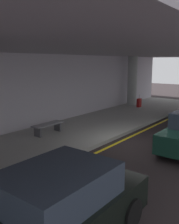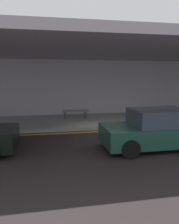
# 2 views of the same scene
# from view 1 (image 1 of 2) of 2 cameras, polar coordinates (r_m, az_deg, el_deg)

# --- Properties ---
(ground_plane) EXTENTS (60.00, 60.00, 0.00)m
(ground_plane) POSITION_cam_1_polar(r_m,az_deg,el_deg) (10.94, 10.14, -7.14)
(ground_plane) COLOR #282122
(sidewalk) EXTENTS (26.00, 4.20, 0.15)m
(sidewalk) POSITION_cam_1_polar(r_m,az_deg,el_deg) (12.58, -2.47, -4.19)
(sidewalk) COLOR #9C9D97
(sidewalk) RESTS_ON ground
(lane_stripe_yellow) EXTENTS (26.00, 0.14, 0.01)m
(lane_stripe_yellow) POSITION_cam_1_polar(r_m,az_deg,el_deg) (11.25, 7.03, -6.50)
(lane_stripe_yellow) COLOR yellow
(lane_stripe_yellow) RESTS_ON ground
(support_column_left_mid) EXTENTS (0.71, 0.71, 3.65)m
(support_column_left_mid) POSITION_cam_1_polar(r_m,az_deg,el_deg) (19.64, 9.51, 6.84)
(support_column_left_mid) COLOR #999E9B
(support_column_left_mid) RESTS_ON sidewalk
(ceiling_overhang) EXTENTS (28.00, 13.20, 0.30)m
(ceiling_overhang) POSITION_cam_1_polar(r_m,az_deg,el_deg) (11.82, -0.72, 13.82)
(ceiling_overhang) COLOR #9D96A1
(ceiling_overhang) RESTS_ON support_column_far_left
(terminal_back_wall) EXTENTS (26.00, 0.30, 3.80)m
(terminal_back_wall) POSITION_cam_1_polar(r_m,az_deg,el_deg) (13.77, -9.73, 4.74)
(terminal_back_wall) COLOR #B9B3BF
(terminal_back_wall) RESTS_ON ground
(car_black) EXTENTS (4.10, 1.92, 1.50)m
(car_black) POSITION_cam_1_polar(r_m,az_deg,el_deg) (5.07, -7.63, -20.93)
(car_black) COLOR black
(car_black) RESTS_ON ground
(suitcase_upright_secondary) EXTENTS (0.36, 0.22, 0.90)m
(suitcase_upright_secondary) POSITION_cam_1_polar(r_m,az_deg,el_deg) (18.98, 11.01, 2.04)
(suitcase_upright_secondary) COLOR maroon
(suitcase_upright_secondary) RESTS_ON sidewalk
(bench_metal) EXTENTS (1.60, 0.50, 0.48)m
(bench_metal) POSITION_cam_1_polar(r_m,az_deg,el_deg) (11.85, -9.25, -3.16)
(bench_metal) COLOR slate
(bench_metal) RESTS_ON sidewalk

